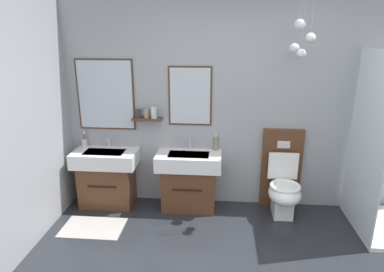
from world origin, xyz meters
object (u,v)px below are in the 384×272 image
vanity_sink_left (107,176)px  vanity_sink_right (189,179)px  toilet (283,183)px  soap_dispenser (216,143)px  toothbrush_cup (85,142)px  shower_tray (383,194)px

vanity_sink_left → vanity_sink_right: size_ratio=1.00×
toilet → soap_dispenser: 0.93m
toilet → toothbrush_cup: toilet is taller
shower_tray → toothbrush_cup: bearing=172.6°
toothbrush_cup → soap_dispenser: bearing=0.3°
toothbrush_cup → soap_dispenser: 1.66m
toothbrush_cup → soap_dispenser: (1.66, 0.01, 0.03)m
toilet → shower_tray: bearing=-16.0°
soap_dispenser → toilet: bearing=-11.9°
shower_tray → vanity_sink_right: bearing=171.8°
toilet → toothbrush_cup: bearing=176.3°
vanity_sink_right → toilet: toilet is taller
toothbrush_cup → shower_tray: shower_tray is taller
toilet → soap_dispenser: bearing=168.1°
vanity_sink_left → shower_tray: shower_tray is taller
soap_dispenser → shower_tray: size_ratio=0.10×
vanity_sink_left → toothbrush_cup: (-0.31, 0.15, 0.38)m
vanity_sink_right → toothbrush_cup: (-1.34, 0.15, 0.38)m
soap_dispenser → vanity_sink_left: bearing=-173.4°
vanity_sink_left → soap_dispenser: 1.42m
soap_dispenser → shower_tray: bearing=-14.2°
vanity_sink_right → toilet: size_ratio=0.78×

